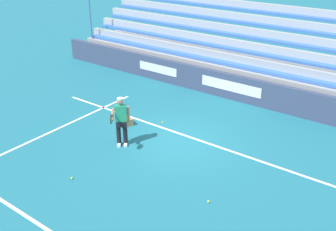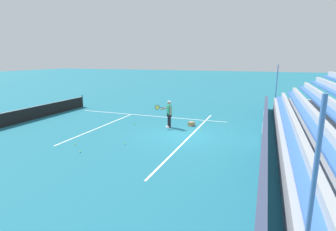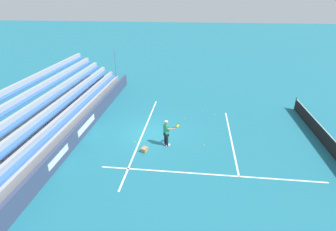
% 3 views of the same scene
% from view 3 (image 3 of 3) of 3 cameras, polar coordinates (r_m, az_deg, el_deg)
% --- Properties ---
extents(ground_plane, '(160.00, 160.00, 0.00)m').
position_cam_3_polar(ground_plane, '(18.20, -3.92, -3.93)').
color(ground_plane, '#1E6B7F').
extents(court_baseline_white, '(12.00, 0.10, 0.01)m').
position_cam_3_polar(court_baseline_white, '(18.29, -5.47, -3.83)').
color(court_baseline_white, white).
rests_on(court_baseline_white, ground).
extents(court_sideline_white, '(0.10, 12.00, 0.01)m').
position_cam_3_polar(court_sideline_white, '(14.52, 9.20, -12.54)').
color(court_sideline_white, white).
rests_on(court_sideline_white, ground).
extents(court_service_line_white, '(8.22, 0.10, 0.01)m').
position_cam_3_polar(court_service_line_white, '(18.11, 13.54, -4.78)').
color(court_service_line_white, white).
rests_on(court_service_line_white, ground).
extents(back_wall_sponsor_board, '(20.75, 0.25, 1.10)m').
position_cam_3_polar(back_wall_sponsor_board, '(19.20, -17.22, -1.61)').
color(back_wall_sponsor_board, '#384260').
rests_on(back_wall_sponsor_board, ground).
extents(bleacher_stand, '(19.71, 4.00, 3.85)m').
position_cam_3_polar(bleacher_stand, '(20.28, -24.14, -0.53)').
color(bleacher_stand, '#9EA3A8').
rests_on(bleacher_stand, ground).
extents(tennis_player, '(0.65, 1.04, 1.71)m').
position_cam_3_polar(tennis_player, '(16.38, -0.31, -3.79)').
color(tennis_player, black).
rests_on(tennis_player, ground).
extents(ball_box_cardboard, '(0.48, 0.43, 0.26)m').
position_cam_3_polar(ball_box_cardboard, '(16.19, -5.14, -7.41)').
color(ball_box_cardboard, '#A87F51').
rests_on(ball_box_cardboard, ground).
extents(tennis_ball_near_player, '(0.07, 0.07, 0.07)m').
position_cam_3_polar(tennis_ball_near_player, '(21.19, 10.19, 0.15)').
color(tennis_ball_near_player, '#CCE533').
rests_on(tennis_ball_near_player, ground).
extents(tennis_ball_midcourt, '(0.07, 0.07, 0.07)m').
position_cam_3_polar(tennis_ball_midcourt, '(21.90, 7.51, 1.19)').
color(tennis_ball_midcourt, '#CCE533').
rests_on(tennis_ball_midcourt, ground).
extents(tennis_ball_far_right, '(0.07, 0.07, 0.07)m').
position_cam_3_polar(tennis_ball_far_right, '(17.24, -7.35, -5.72)').
color(tennis_ball_far_right, '#CCE533').
rests_on(tennis_ball_far_right, ground).
extents(tennis_ball_by_box, '(0.07, 0.07, 0.07)m').
position_cam_3_polar(tennis_ball_by_box, '(20.23, 3.67, -0.71)').
color(tennis_ball_by_box, '#CCE533').
rests_on(tennis_ball_by_box, ground).
extents(tennis_ball_on_baseline, '(0.07, 0.07, 0.07)m').
position_cam_3_polar(tennis_ball_on_baseline, '(16.89, 7.86, -6.45)').
color(tennis_ball_on_baseline, '#CCE533').
rests_on(tennis_ball_on_baseline, ground).
extents(tennis_net, '(11.09, 0.09, 1.07)m').
position_cam_3_polar(tennis_net, '(19.53, 30.74, -3.93)').
color(tennis_net, '#33383D').
rests_on(tennis_net, ground).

